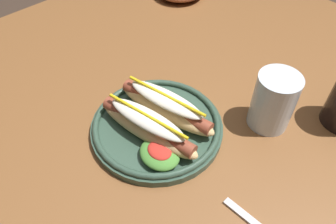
% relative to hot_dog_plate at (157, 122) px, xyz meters
% --- Properties ---
extents(ground_plane, '(8.00, 8.00, 0.00)m').
position_rel_hot_dog_plate_xyz_m(ground_plane, '(0.01, 0.20, -0.77)').
color(ground_plane, '#3D2D23').
extents(dining_table, '(1.26, 1.07, 0.74)m').
position_rel_hot_dog_plate_xyz_m(dining_table, '(0.01, 0.20, -0.12)').
color(dining_table, brown).
rests_on(dining_table, ground_plane).
extents(hot_dog_plate, '(0.26, 0.26, 0.08)m').
position_rel_hot_dog_plate_xyz_m(hot_dog_plate, '(0.00, 0.00, 0.00)').
color(hot_dog_plate, '#334C3D').
rests_on(hot_dog_plate, dining_table).
extents(water_cup, '(0.08, 0.08, 0.12)m').
position_rel_hot_dog_plate_xyz_m(water_cup, '(0.13, 0.18, 0.03)').
color(water_cup, silver).
rests_on(water_cup, dining_table).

